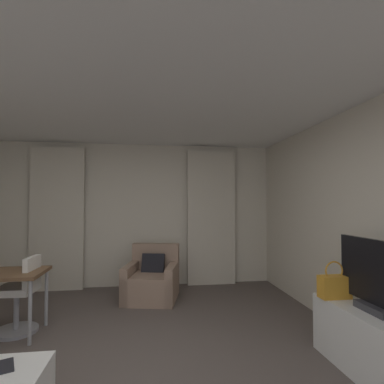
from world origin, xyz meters
name	(u,v)px	position (x,y,z in m)	size (l,w,h in m)	color
ground_plane	(122,384)	(0.00, 0.00, 0.00)	(12.00, 12.00, 0.00)	#564C47
wall_window	(137,215)	(0.00, 3.03, 1.30)	(5.12, 0.06, 2.60)	beige
ceiling	(125,75)	(0.00, 0.00, 2.63)	(5.12, 6.12, 0.06)	white
curtain_left_panel	(57,218)	(-1.38, 2.90, 1.25)	(0.90, 0.06, 2.50)	beige
curtain_right_panel	(211,217)	(1.38, 2.90, 1.25)	(0.90, 0.06, 2.50)	beige
armchair	(152,281)	(0.27, 2.20, 0.28)	(0.93, 0.96, 0.83)	#997A66
desk_chair	(20,298)	(-1.28, 1.19, 0.39)	(0.48, 0.48, 0.88)	gray
tv_console	(380,346)	(2.19, -0.26, 0.28)	(0.51, 1.26, 0.56)	white
tv_flatscreen	(377,279)	(2.19, -0.24, 0.85)	(0.20, 0.91, 0.63)	#333338
handbag_primary	(334,286)	(2.06, 0.18, 0.68)	(0.30, 0.14, 0.37)	orange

